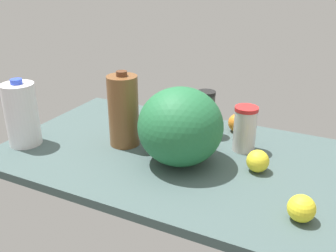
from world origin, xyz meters
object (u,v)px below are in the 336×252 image
watermelon (180,127)px  orange_by_jug (237,123)px  lemon_loose (301,208)px  chocolate_milk_jug (123,111)px  tumbler_cup (245,129)px  shaker_bottle (206,113)px  lemon_beside_bowl (258,160)px  milk_jug (22,114)px

watermelon → orange_by_jug: size_ratio=3.85×
lemon_loose → chocolate_milk_jug: bearing=-15.9°
chocolate_milk_jug → lemon_loose: bearing=164.1°
chocolate_milk_jug → tumbler_cup: 44.91cm
watermelon → shaker_bottle: bearing=-88.6°
shaker_bottle → watermelon: bearing=91.4°
shaker_bottle → tumbler_cup: shaker_bottle is taller
lemon_beside_bowl → lemon_loose: size_ratio=1.00×
milk_jug → chocolate_milk_jug: bearing=-153.9°
shaker_bottle → lemon_beside_bowl: size_ratio=2.43×
tumbler_cup → lemon_beside_bowl: tumbler_cup is taller
shaker_bottle → lemon_beside_bowl: 33.15cm
milk_jug → watermelon: bearing=-167.7°
watermelon → orange_by_jug: watermelon is taller
watermelon → milk_jug: (58.97, 12.89, -1.34)cm
chocolate_milk_jug → watermelon: 25.19cm
chocolate_milk_jug → lemon_beside_bowl: bearing=-177.7°
milk_jug → tumbler_cup: milk_jug is taller
shaker_bottle → tumbler_cup: 19.05cm
chocolate_milk_jug → shaker_bottle: size_ratio=1.57×
lemon_loose → orange_by_jug: (32.23, -49.33, 0.00)cm
milk_jug → lemon_loose: (-101.30, 2.44, -8.21)cm
chocolate_milk_jug → shaker_bottle: 32.77cm
watermelon → lemon_beside_bowl: watermelon is taller
milk_jug → orange_by_jug: milk_jug is taller
watermelon → lemon_loose: (-42.33, 15.33, -9.56)cm
watermelon → lemon_beside_bowl: bearing=-167.1°
chocolate_milk_jug → lemon_beside_bowl: chocolate_milk_jug is taller
tumbler_cup → chocolate_milk_jug: bearing=19.5°
tumbler_cup → milk_jug: bearing=22.5°
milk_jug → lemon_beside_bowl: (-84.54, -18.73, -8.21)cm
milk_jug → orange_by_jug: size_ratio=3.41×
shaker_bottle → orange_by_jug: size_ratio=2.43×
chocolate_milk_jug → orange_by_jug: (-35.00, -30.20, -9.69)cm
chocolate_milk_jug → watermelon: size_ratio=0.99×
shaker_bottle → chocolate_milk_jug: bearing=41.7°
watermelon → tumbler_cup: 25.84cm
watermelon → lemon_beside_bowl: 27.91cm
watermelon → shaker_bottle: watermelon is taller
watermelon → lemon_loose: watermelon is taller
tumbler_cup → lemon_beside_bowl: bearing=123.2°
milk_jug → lemon_beside_bowl: size_ratio=3.40×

